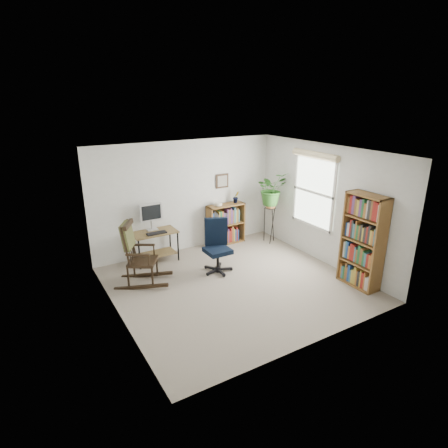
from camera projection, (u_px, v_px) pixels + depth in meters
floor at (235, 284)px, 6.84m from camera, size 4.20×4.00×0.00m
ceiling at (237, 152)px, 6.05m from camera, size 4.20×4.00×0.00m
wall_back at (186, 196)px, 8.07m from camera, size 4.20×0.00×2.40m
wall_front at (319, 266)px, 4.82m from camera, size 4.20×0.00×2.40m
wall_left at (114, 246)px, 5.43m from camera, size 0.00×4.00×2.40m
wall_right at (325, 205)px, 7.45m from camera, size 0.00×4.00×2.40m
window at (313, 192)px, 7.61m from camera, size 0.12×1.20×1.50m
desk at (155, 247)px, 7.69m from camera, size 0.90×0.49×0.65m
monitor at (151, 217)px, 7.61m from camera, size 0.46×0.16×0.56m
keyboard at (157, 233)px, 7.49m from camera, size 0.40×0.15×0.02m
office_chair at (218, 247)px, 7.17m from camera, size 0.75×0.75×1.06m
rocking_chair at (142, 253)px, 6.70m from camera, size 1.20×1.07×1.20m
low_bookshelf at (226, 224)px, 8.59m from camera, size 0.88×0.29×0.93m
tall_bookshelf at (363, 241)px, 6.55m from camera, size 0.32×0.74×1.70m
plant_stand at (270, 222)px, 8.64m from camera, size 0.32×0.32×0.98m
spider_plant at (272, 173)px, 8.27m from camera, size 1.69×1.88×1.46m
potted_plant_small at (236, 200)px, 8.56m from camera, size 0.13×0.24×0.11m
framed_picture at (222, 181)px, 8.39m from camera, size 0.32×0.04×0.32m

